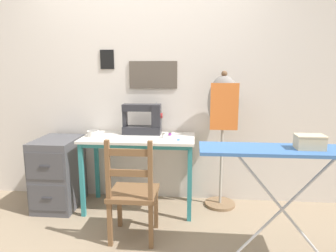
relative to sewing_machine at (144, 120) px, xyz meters
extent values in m
plane|color=gray|center=(-0.04, -0.40, -0.92)|extent=(14.00, 14.00, 0.00)
cube|color=silver|center=(-0.04, 0.19, 0.36)|extent=(10.00, 0.05, 2.55)
cube|color=brown|center=(0.07, 0.16, 0.46)|extent=(0.51, 0.02, 0.29)
cube|color=black|center=(-0.42, 0.16, 0.63)|extent=(0.15, 0.01, 0.20)
cube|color=silver|center=(-0.04, -0.14, -0.16)|extent=(1.13, 0.53, 0.02)
cube|color=teal|center=(-0.04, -0.36, -0.19)|extent=(1.05, 0.03, 0.04)
cube|color=teal|center=(-0.56, -0.36, -0.54)|extent=(0.04, 0.04, 0.75)
cube|color=teal|center=(0.49, -0.36, -0.54)|extent=(0.04, 0.04, 0.75)
cube|color=teal|center=(-0.56, 0.09, -0.54)|extent=(0.04, 0.04, 0.75)
cube|color=teal|center=(0.49, 0.09, -0.54)|extent=(0.04, 0.04, 0.75)
cube|color=#28282D|center=(-0.03, 0.00, -0.11)|extent=(0.40, 0.16, 0.08)
cube|color=#28282D|center=(0.13, 0.00, 0.05)|extent=(0.09, 0.14, 0.23)
cube|color=#28282D|center=(-0.05, 0.00, 0.13)|extent=(0.35, 0.12, 0.07)
cube|color=#28282D|center=(-0.21, 0.00, 0.01)|extent=(0.04, 0.09, 0.16)
cylinder|color=#B22D2D|center=(0.18, 0.00, 0.05)|extent=(0.02, 0.06, 0.06)
cylinder|color=#99999E|center=(0.13, 0.00, 0.18)|extent=(0.01, 0.01, 0.02)
cylinder|color=silver|center=(-0.50, -0.16, -0.12)|extent=(0.12, 0.12, 0.06)
cylinder|color=gray|center=(-0.50, -0.16, -0.09)|extent=(0.10, 0.10, 0.01)
cube|color=silver|center=(0.44, -0.25, -0.14)|extent=(0.10, 0.02, 0.00)
cube|color=silver|center=(0.44, -0.26, -0.14)|extent=(0.10, 0.03, 0.00)
torus|color=#2870B7|center=(0.37, -0.26, -0.14)|extent=(0.03, 0.03, 0.01)
torus|color=#2870B7|center=(0.37, -0.25, -0.14)|extent=(0.03, 0.03, 0.01)
cylinder|color=silver|center=(0.22, -0.17, -0.12)|extent=(0.03, 0.03, 0.04)
cylinder|color=beige|center=(0.22, -0.17, -0.10)|extent=(0.04, 0.04, 0.00)
cylinder|color=beige|center=(0.22, -0.17, -0.15)|extent=(0.04, 0.04, 0.00)
cylinder|color=purple|center=(0.27, -0.06, -0.13)|extent=(0.03, 0.03, 0.03)
cylinder|color=beige|center=(0.27, -0.06, -0.12)|extent=(0.04, 0.04, 0.00)
cylinder|color=beige|center=(0.27, -0.06, -0.15)|extent=(0.04, 0.04, 0.00)
cube|color=brown|center=(0.02, -0.68, -0.52)|extent=(0.40, 0.38, 0.04)
cube|color=brown|center=(-0.15, -0.52, -0.73)|extent=(0.04, 0.04, 0.38)
cube|color=brown|center=(0.19, -0.52, -0.73)|extent=(0.04, 0.04, 0.38)
cube|color=brown|center=(-0.15, -0.84, -0.73)|extent=(0.04, 0.04, 0.38)
cube|color=brown|center=(0.19, -0.84, -0.73)|extent=(0.04, 0.04, 0.38)
cube|color=brown|center=(-0.15, -0.84, -0.26)|extent=(0.04, 0.04, 0.48)
cube|color=brown|center=(0.19, -0.84, -0.26)|extent=(0.04, 0.04, 0.48)
cube|color=brown|center=(0.02, -0.84, -0.11)|extent=(0.34, 0.02, 0.06)
cube|color=brown|center=(0.02, -0.84, -0.28)|extent=(0.34, 0.02, 0.06)
cube|color=#4C4C51|center=(-0.90, -0.16, -0.55)|extent=(0.41, 0.53, 0.73)
cube|color=#46464B|center=(-0.90, -0.43, -0.39)|extent=(0.38, 0.01, 0.26)
cube|color=#333338|center=(-0.90, -0.44, -0.39)|extent=(0.10, 0.01, 0.02)
cube|color=#46464B|center=(-0.90, -0.43, -0.71)|extent=(0.38, 0.01, 0.26)
cube|color=#333338|center=(-0.90, -0.44, -0.71)|extent=(0.10, 0.01, 0.02)
cylinder|color=#846647|center=(0.81, 0.00, -0.90)|extent=(0.32, 0.32, 0.03)
cylinder|color=#ADA89E|center=(0.81, 0.00, -0.44)|extent=(0.03, 0.03, 0.89)
ellipsoid|color=gray|center=(0.81, 0.00, 0.19)|extent=(0.32, 0.23, 0.55)
sphere|color=brown|center=(0.81, 0.00, 0.48)|extent=(0.06, 0.06, 0.06)
cube|color=orange|center=(0.81, -0.12, 0.16)|extent=(0.27, 0.01, 0.46)
cube|color=#3D6BAD|center=(1.17, -0.95, -0.04)|extent=(1.22, 0.32, 0.02)
cylinder|color=#B7B7BC|center=(1.17, -0.95, -0.48)|extent=(0.75, 0.02, 0.88)
cylinder|color=#B7B7BC|center=(1.17, -0.95, -0.48)|extent=(0.75, 0.02, 0.88)
cube|color=beige|center=(1.32, -0.95, 0.02)|extent=(0.19, 0.12, 0.09)
cube|color=beige|center=(1.32, -0.95, 0.07)|extent=(0.20, 0.13, 0.01)
camera|label=1|loc=(0.52, -3.05, 0.52)|focal=32.00mm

